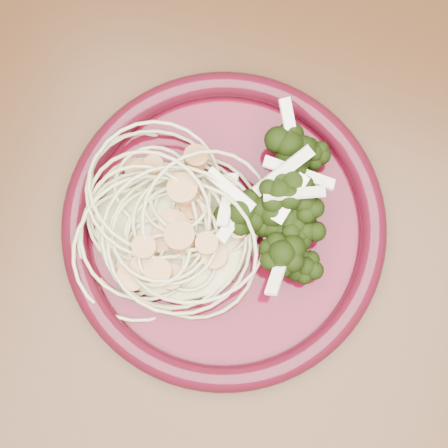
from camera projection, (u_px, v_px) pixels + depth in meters
name	position (u px, v px, depth m)	size (l,w,h in m)	color
dining_table	(175.00, 227.00, 0.64)	(1.20, 0.80, 0.75)	#472814
dinner_plate	(224.00, 226.00, 0.53)	(0.36, 0.36, 0.02)	#450613
spaghetti_pile	(172.00, 229.00, 0.51)	(0.14, 0.12, 0.03)	#C7C18A
scallop_cluster	(168.00, 221.00, 0.48)	(0.12, 0.12, 0.04)	tan
broccoli_pile	(288.00, 216.00, 0.51)	(0.08, 0.13, 0.04)	black
onion_garnish	(292.00, 209.00, 0.48)	(0.06, 0.08, 0.05)	white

